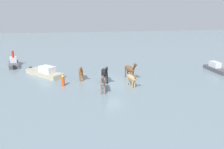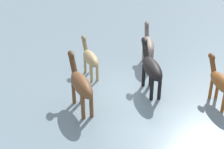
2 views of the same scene
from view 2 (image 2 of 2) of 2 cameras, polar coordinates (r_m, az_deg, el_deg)
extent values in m
plane|color=gray|center=(13.30, 4.47, -2.85)|extent=(149.70, 149.70, 0.00)
ellipsoid|color=brown|center=(11.36, -5.82, -1.92)|extent=(2.08, 1.01, 0.67)
cylinder|color=brown|center=(12.10, -7.30, -3.14)|extent=(0.15, 0.15, 1.11)
cylinder|color=brown|center=(12.17, -5.83, -2.86)|extent=(0.15, 0.15, 1.11)
cylinder|color=brown|center=(11.10, -5.54, -5.94)|extent=(0.15, 0.15, 1.11)
cylinder|color=brown|center=(11.18, -3.95, -5.61)|extent=(0.15, 0.15, 1.11)
cylinder|color=#50311A|center=(12.10, -7.44, 2.09)|extent=(0.65, 0.36, 0.74)
ellipsoid|color=#50311A|center=(12.17, -7.80, 3.76)|extent=(0.58, 0.34, 0.29)
ellipsoid|color=black|center=(12.66, 7.61, 1.15)|extent=(2.05, 0.61, 0.69)
cylinder|color=black|center=(13.38, 6.02, 0.00)|extent=(0.15, 0.15, 1.13)
cylinder|color=black|center=(13.47, 7.38, 0.11)|extent=(0.15, 0.15, 1.13)
cylinder|color=black|center=(12.34, 7.57, -2.47)|extent=(0.15, 0.15, 1.13)
cylinder|color=black|center=(12.44, 9.03, -2.33)|extent=(0.15, 0.15, 1.13)
cylinder|color=black|center=(13.43, 6.35, 4.81)|extent=(0.63, 0.24, 0.75)
ellipsoid|color=black|center=(13.52, 6.16, 6.36)|extent=(0.56, 0.24, 0.30)
ellipsoid|color=gray|center=(15.36, 6.89, 5.58)|extent=(2.03, 0.95, 0.66)
cylinder|color=gray|center=(16.09, 6.02, 4.51)|extent=(0.14, 0.14, 1.08)
cylinder|color=gray|center=(16.12, 7.15, 4.50)|extent=(0.14, 0.14, 1.08)
cylinder|color=gray|center=(15.00, 6.38, 2.86)|extent=(0.14, 0.14, 1.08)
cylinder|color=gray|center=(15.04, 7.59, 2.85)|extent=(0.14, 0.14, 1.08)
cylinder|color=#63544C|center=(16.20, 6.62, 8.28)|extent=(0.63, 0.34, 0.72)
ellipsoid|color=#63544C|center=(16.31, 6.61, 9.49)|extent=(0.57, 0.33, 0.29)
ellipsoid|color=tan|center=(14.04, -4.08, 3.09)|extent=(1.78, 0.81, 0.58)
cylinder|color=tan|center=(14.64, -5.14, 2.03)|extent=(0.13, 0.13, 0.95)
cylinder|color=tan|center=(14.71, -4.10, 2.19)|extent=(0.13, 0.13, 0.95)
cylinder|color=tan|center=(13.74, -3.93, 0.40)|extent=(0.13, 0.13, 0.95)
cylinder|color=tan|center=(13.82, -2.83, 0.58)|extent=(0.13, 0.13, 0.95)
cylinder|color=olive|center=(14.71, -5.19, 5.72)|extent=(0.55, 0.29, 0.63)
ellipsoid|color=olive|center=(14.79, -5.43, 6.89)|extent=(0.50, 0.28, 0.25)
ellipsoid|color=brown|center=(12.48, 20.24, -1.52)|extent=(1.77, 0.54, 0.59)
cylinder|color=brown|center=(13.03, 18.28, -2.42)|extent=(0.13, 0.13, 0.97)
cylinder|color=brown|center=(13.16, 19.39, -2.30)|extent=(0.13, 0.13, 0.97)
cylinder|color=brown|center=(12.24, 20.47, -4.73)|extent=(0.13, 0.13, 0.97)
cylinder|color=brown|center=(13.05, 18.58, 1.84)|extent=(0.54, 0.21, 0.65)
ellipsoid|color=brown|center=(13.10, 18.38, 3.24)|extent=(0.48, 0.21, 0.26)
camera|label=1|loc=(32.13, 3.26, 26.79)|focal=32.27mm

